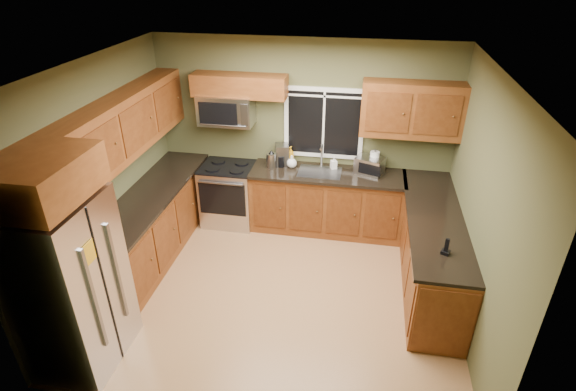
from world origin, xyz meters
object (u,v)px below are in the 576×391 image
(toaster_oven, at_px, (370,165))
(paper_towel_roll, at_px, (374,162))
(kettle, at_px, (271,160))
(soap_bottle_c, at_px, (292,161))
(cordless_phone, at_px, (446,249))
(refrigerator, at_px, (71,285))
(microwave, at_px, (226,110))
(coffee_maker, at_px, (282,155))
(soap_bottle_a, at_px, (291,155))
(range, at_px, (229,194))
(soap_bottle_b, at_px, (334,163))

(toaster_oven, distance_m, paper_towel_roll, 0.09)
(kettle, distance_m, soap_bottle_c, 0.29)
(cordless_phone, bearing_deg, refrigerator, -162.85)
(refrigerator, distance_m, microwave, 3.10)
(coffee_maker, relative_size, cordless_phone, 1.67)
(microwave, bearing_deg, toaster_oven, -0.75)
(toaster_oven, distance_m, kettle, 1.38)
(paper_towel_roll, bearing_deg, refrigerator, -133.39)
(soap_bottle_a, height_order, soap_bottle_c, soap_bottle_a)
(range, relative_size, cordless_phone, 5.16)
(refrigerator, bearing_deg, toaster_oven, 46.63)
(range, xyz_separation_m, soap_bottle_b, (1.53, 0.16, 0.56))
(range, relative_size, coffee_maker, 3.10)
(cordless_phone, bearing_deg, paper_towel_roll, 112.22)
(refrigerator, height_order, toaster_oven, refrigerator)
(coffee_maker, height_order, soap_bottle_c, coffee_maker)
(range, relative_size, soap_bottle_a, 3.46)
(range, relative_size, microwave, 1.23)
(range, bearing_deg, microwave, 90.02)
(kettle, relative_size, paper_towel_roll, 0.80)
(toaster_oven, distance_m, soap_bottle_c, 1.10)
(refrigerator, xyz_separation_m, range, (0.69, 2.77, -0.43))
(paper_towel_roll, height_order, soap_bottle_b, paper_towel_roll)
(soap_bottle_a, xyz_separation_m, cordless_phone, (1.95, -1.88, -0.08))
(soap_bottle_a, height_order, cordless_phone, soap_bottle_a)
(soap_bottle_a, relative_size, soap_bottle_b, 1.50)
(microwave, distance_m, soap_bottle_c, 1.17)
(soap_bottle_b, height_order, cordless_phone, same)
(microwave, relative_size, soap_bottle_a, 2.80)
(microwave, xyz_separation_m, soap_bottle_c, (0.94, -0.04, -0.70))
(cordless_phone, bearing_deg, microwave, 147.47)
(refrigerator, xyz_separation_m, toaster_oven, (2.72, 2.88, 0.15))
(refrigerator, relative_size, range, 1.92)
(refrigerator, relative_size, paper_towel_roll, 5.45)
(refrigerator, height_order, microwave, microwave)
(microwave, bearing_deg, soap_bottle_c, -2.20)
(kettle, xyz_separation_m, paper_towel_roll, (1.44, 0.13, 0.03))
(toaster_oven, xyz_separation_m, soap_bottle_c, (-1.10, -0.01, -0.02))
(soap_bottle_b, xyz_separation_m, cordless_phone, (1.32, -1.84, -0.04))
(paper_towel_roll, distance_m, soap_bottle_c, 1.16)
(toaster_oven, height_order, kettle, kettle)
(toaster_oven, relative_size, cordless_phone, 2.43)
(coffee_maker, distance_m, kettle, 0.18)
(kettle, relative_size, cordless_phone, 1.45)
(microwave, xyz_separation_m, toaster_oven, (2.03, -0.03, -0.67))
(paper_towel_roll, bearing_deg, toaster_oven, -134.16)
(microwave, bearing_deg, paper_towel_roll, 0.95)
(toaster_oven, distance_m, soap_bottle_b, 0.50)
(range, xyz_separation_m, kettle, (0.65, 0.04, 0.59))
(soap_bottle_a, height_order, soap_bottle_b, soap_bottle_a)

